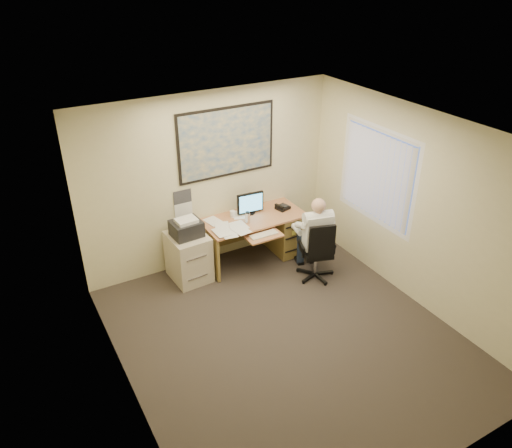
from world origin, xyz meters
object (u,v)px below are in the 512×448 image
filing_cabinet (188,253)px  office_chair (318,261)px  desk (271,229)px  person (316,238)px

filing_cabinet → office_chair: (1.69, -0.95, -0.15)m
desk → person: person is taller
filing_cabinet → office_chair: size_ratio=1.03×
filing_cabinet → person: (1.68, -0.88, 0.21)m
person → desk: bearing=118.8°
desk → filing_cabinet: (-1.44, -0.02, -0.00)m
desk → filing_cabinet: size_ratio=1.58×
office_chair → person: size_ratio=0.76×
filing_cabinet → person: person is taller
desk → office_chair: desk is taller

